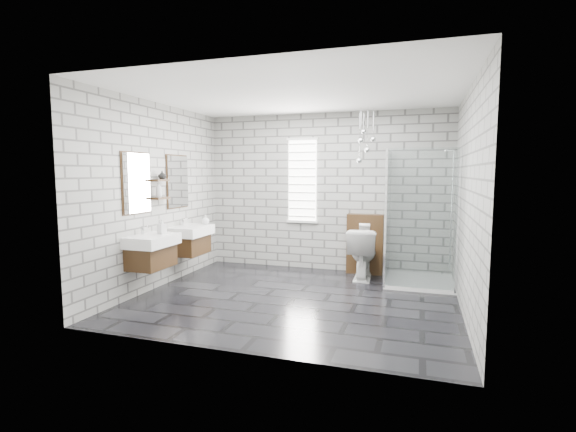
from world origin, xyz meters
The scene contains 20 objects.
floor centered at (0.00, 0.00, -0.01)m, with size 4.20×3.60×0.02m, color black.
ceiling centered at (0.00, 0.00, 2.71)m, with size 4.20×3.60×0.02m, color white.
wall_back centered at (0.00, 1.81, 1.35)m, with size 4.20×0.02×2.70m, color #A2A29D.
wall_front centered at (0.00, -1.81, 1.35)m, with size 4.20×0.02×2.70m, color #A2A29D.
wall_left centered at (-2.11, 0.00, 1.35)m, with size 0.02×3.60×2.70m, color #A2A29D.
wall_right centered at (2.11, 0.00, 1.35)m, with size 0.02×3.60×2.70m, color #A2A29D.
vanity_left centered at (-1.91, -0.50, 0.76)m, with size 0.47×0.70×1.57m.
vanity_right centered at (-1.91, 0.50, 0.76)m, with size 0.47×0.70×1.57m.
shelf_lower centered at (-2.03, -0.05, 1.32)m, with size 0.14×0.30×0.03m, color #3E2713.
shelf_upper centered at (-2.03, -0.05, 1.58)m, with size 0.14×0.30×0.03m, color #3E2713.
window centered at (-0.40, 1.78, 1.55)m, with size 0.56×0.05×1.48m.
cistern_panel centered at (0.72, 1.70, 0.50)m, with size 0.60×0.20×1.00m, color #3E2713.
flush_plate centered at (0.72, 1.60, 0.80)m, with size 0.18×0.01×0.12m, color silver.
shower_enclosure centered at (1.50, 1.18, 0.50)m, with size 1.00×1.00×2.03m.
pendant_cluster centered at (0.72, 1.37, 2.14)m, with size 0.29×0.22×0.87m.
toilet centered at (0.72, 1.37, 0.41)m, with size 0.45×0.80×0.81m, color white.
soap_bottle_a centered at (-1.80, -0.37, 0.96)m, with size 0.09×0.10×0.21m, color #B2B2B2.
soap_bottle_b centered at (-1.76, 0.77, 0.93)m, with size 0.12×0.12×0.15m, color #B2B2B2.
soap_bottle_c centered at (-2.02, -0.10, 1.45)m, with size 0.09×0.09×0.23m, color #B2B2B2.
vase centered at (-2.02, -0.01, 1.66)m, with size 0.12×0.12×0.12m, color #B2B2B2.
Camera 1 is at (1.57, -5.26, 1.70)m, focal length 26.00 mm.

